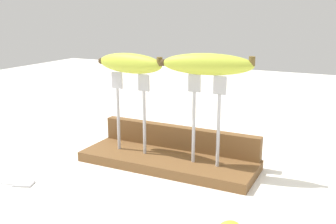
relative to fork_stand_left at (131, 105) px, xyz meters
The scene contains 8 objects.
ground_plane 0.16m from the fork_stand_left, ahead, with size 3.00×3.00×0.00m, color white.
wooden_board 0.15m from the fork_stand_left, ahead, with size 0.39×0.14×0.02m, color brown.
board_backstop 0.14m from the fork_stand_left, 35.57° to the left, with size 0.38×0.02×0.05m, color brown.
fork_stand_left is the anchor object (origin of this frame).
fork_stand_right 0.18m from the fork_stand_left, ahead, with size 0.08×0.01×0.19m.
banana_raised_left 0.09m from the fork_stand_left, behind, with size 0.17×0.06×0.04m.
banana_raised_right 0.20m from the fork_stand_left, ahead, with size 0.19×0.07×0.04m.
fork_fallen_near 0.30m from the fork_stand_left, 125.76° to the right, with size 0.17×0.08×0.01m.
Camera 1 is at (0.36, -0.72, 0.33)m, focal length 41.96 mm.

